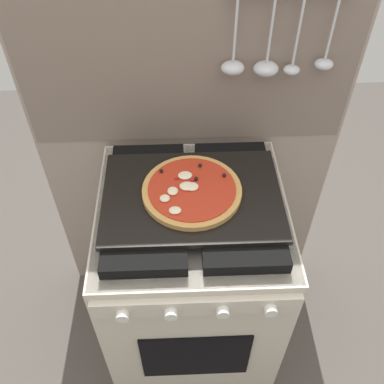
% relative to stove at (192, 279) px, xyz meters
% --- Properties ---
extents(ground_plane, '(4.00, 4.00, 0.00)m').
position_rel_stove_xyz_m(ground_plane, '(0.00, 0.00, -0.45)').
color(ground_plane, '#4C4742').
extents(kitchen_backsplash, '(1.10, 0.09, 1.55)m').
position_rel_stove_xyz_m(kitchen_backsplash, '(0.00, 0.34, 0.34)').
color(kitchen_backsplash, gray).
rests_on(kitchen_backsplash, ground_plane).
extents(stove, '(0.60, 0.64, 0.90)m').
position_rel_stove_xyz_m(stove, '(0.00, 0.00, 0.00)').
color(stove, beige).
rests_on(stove, ground_plane).
extents(baking_tray, '(0.54, 0.38, 0.02)m').
position_rel_stove_xyz_m(baking_tray, '(0.00, 0.00, 0.46)').
color(baking_tray, black).
rests_on(baking_tray, stove).
extents(pizza_left, '(0.30, 0.30, 0.03)m').
position_rel_stove_xyz_m(pizza_left, '(-0.00, 0.01, 0.48)').
color(pizza_left, tan).
rests_on(pizza_left, baking_tray).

